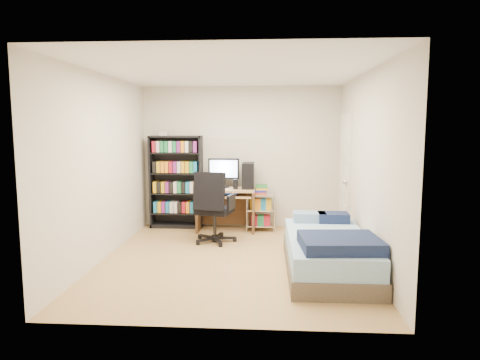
# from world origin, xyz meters

# --- Properties ---
(room) EXTENTS (3.58, 4.08, 2.58)m
(room) POSITION_xyz_m (0.00, 0.00, 1.25)
(room) COLOR #A48352
(room) RESTS_ON ground
(media_shelf) EXTENTS (0.92, 0.31, 1.70)m
(media_shelf) POSITION_xyz_m (-1.15, 1.84, 0.84)
(media_shelf) COLOR black
(media_shelf) RESTS_ON room
(computer_desk) EXTENTS (0.99, 0.57, 1.25)m
(computer_desk) POSITION_xyz_m (-0.14, 1.67, 0.67)
(computer_desk) COLOR tan
(computer_desk) RESTS_ON room
(office_chair) EXTENTS (0.80, 0.80, 1.12)m
(office_chair) POSITION_xyz_m (-0.36, 0.84, 0.36)
(office_chair) COLOR black
(office_chair) RESTS_ON room
(wire_cart) EXTENTS (0.49, 0.36, 0.79)m
(wire_cart) POSITION_xyz_m (0.36, 1.69, 0.51)
(wire_cart) COLOR silver
(wire_cart) RESTS_ON room
(bed) EXTENTS (1.01, 2.03, 0.58)m
(bed) POSITION_xyz_m (1.23, -0.39, 0.25)
(bed) COLOR brown
(bed) RESTS_ON room
(door) EXTENTS (0.12, 0.80, 2.00)m
(door) POSITION_xyz_m (1.72, 1.35, 1.00)
(door) COLOR silver
(door) RESTS_ON room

